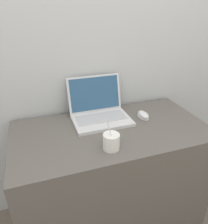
# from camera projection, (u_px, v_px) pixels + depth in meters

# --- Properties ---
(wall_back) EXTENTS (7.00, 0.04, 2.50)m
(wall_back) POSITION_uv_depth(u_px,v_px,m) (94.00, 38.00, 1.39)
(wall_back) COLOR silver
(wall_back) RESTS_ON ground_plane
(desk) EXTENTS (1.17, 0.60, 0.77)m
(desk) POSITION_uv_depth(u_px,v_px,m) (111.00, 178.00, 1.48)
(desk) COLOR #5B5651
(desk) RESTS_ON ground_plane
(laptop) EXTENTS (0.36, 0.31, 0.25)m
(laptop) POSITION_uv_depth(u_px,v_px,m) (99.00, 110.00, 1.41)
(laptop) COLOR silver
(laptop) RESTS_ON desk
(drink_cup) EXTENTS (0.09, 0.09, 0.17)m
(drink_cup) POSITION_uv_depth(u_px,v_px,m) (111.00, 141.00, 1.12)
(drink_cup) COLOR white
(drink_cup) RESTS_ON desk
(computer_mouse) EXTENTS (0.06, 0.11, 0.04)m
(computer_mouse) POSITION_uv_depth(u_px,v_px,m) (143.00, 115.00, 1.44)
(computer_mouse) COLOR white
(computer_mouse) RESTS_ON desk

